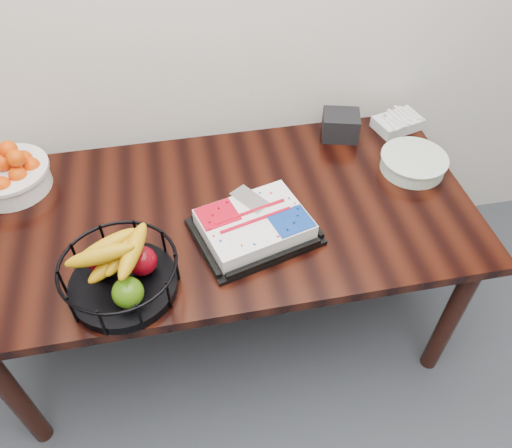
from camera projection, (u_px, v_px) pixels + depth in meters
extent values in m
cube|color=black|center=(225.00, 213.00, 1.82)|extent=(1.80, 0.90, 0.04)
cylinder|color=black|center=(13.00, 395.00, 1.74)|extent=(0.07, 0.07, 0.71)
cylinder|color=black|center=(36.00, 239.00, 2.23)|extent=(0.07, 0.07, 0.71)
cylinder|color=black|center=(451.00, 318.00, 1.95)|extent=(0.07, 0.07, 0.71)
cylinder|color=black|center=(382.00, 191.00, 2.45)|extent=(0.07, 0.07, 0.71)
cube|color=black|center=(254.00, 232.00, 1.72)|extent=(0.47, 0.41, 0.02)
cube|color=white|center=(254.00, 224.00, 1.69)|extent=(0.40, 0.34, 0.06)
cube|color=#BA0419|center=(221.00, 208.00, 1.70)|extent=(0.15, 0.14, 0.00)
cube|color=navy|center=(289.00, 228.00, 1.63)|extent=(0.15, 0.14, 0.00)
cube|color=silver|center=(257.00, 199.00, 1.73)|extent=(0.13, 0.15, 0.00)
cylinder|color=white|center=(10.00, 178.00, 1.85)|extent=(0.28, 0.28, 0.09)
cylinder|color=white|center=(6.00, 170.00, 1.82)|extent=(0.30, 0.30, 0.01)
cylinder|color=black|center=(124.00, 285.00, 1.55)|extent=(0.34, 0.34, 0.03)
torus|color=black|center=(117.00, 265.00, 1.48)|extent=(0.36, 0.36, 0.01)
cylinder|color=white|center=(413.00, 164.00, 1.94)|extent=(0.25, 0.25, 0.06)
cylinder|color=white|center=(415.00, 157.00, 1.92)|extent=(0.26, 0.26, 0.01)
cube|color=silver|center=(397.00, 123.00, 2.13)|extent=(0.22, 0.17, 0.05)
cube|color=black|center=(340.00, 125.00, 2.07)|extent=(0.18, 0.16, 0.11)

